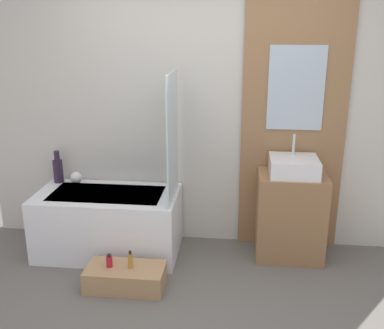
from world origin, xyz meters
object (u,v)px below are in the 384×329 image
bottle_soap_primary (109,261)px  bottle_soap_secondary (130,260)px  sink (294,166)px  wooden_step_bench (126,277)px  vase_tall_dark (58,169)px  bathtub (109,222)px  vase_round_light (76,177)px

bottle_soap_primary → bottle_soap_secondary: bottle_soap_secondary is taller
sink → bottle_soap_secondary: bearing=-152.6°
wooden_step_bench → vase_tall_dark: 1.32m
bathtub → vase_tall_dark: 0.72m
vase_round_light → bottle_soap_secondary: 1.14m
wooden_step_bench → bottle_soap_primary: 0.19m
bottle_soap_primary → bottle_soap_secondary: 0.17m
vase_tall_dark → bottle_soap_secondary: 1.29m
vase_round_light → bottle_soap_primary: size_ratio=1.00×
wooden_step_bench → sink: (1.35, 0.68, 0.77)m
sink → vase_tall_dark: 2.20m
sink → bottle_soap_primary: size_ratio=3.73×
wooden_step_bench → vase_round_light: size_ratio=5.71×
bottle_soap_secondary → vase_tall_dark: bearing=137.2°
bottle_soap_secondary → sink: bearing=27.4°
vase_tall_dark → bottle_soap_primary: vase_tall_dark is taller
vase_tall_dark → bottle_soap_primary: (0.71, -0.82, -0.48)m
wooden_step_bench → sink: bearing=26.6°
wooden_step_bench → vase_round_light: vase_round_light is taller
sink → bottle_soap_secondary: 1.59m
wooden_step_bench → bottle_soap_secondary: 0.16m
vase_round_light → bathtub: bearing=-32.6°
vase_tall_dark → sink: bearing=-3.7°
bathtub → wooden_step_bench: 0.68m
vase_round_light → bottle_soap_secondary: (0.71, -0.81, -0.39)m
bottle_soap_primary → bathtub: bearing=106.4°
sink → vase_round_light: size_ratio=3.75×
wooden_step_bench → vase_tall_dark: vase_tall_dark is taller
bathtub → bottle_soap_primary: bearing=-73.6°
bottle_soap_secondary → bottle_soap_primary: bearing=180.0°
vase_tall_dark → bottle_soap_secondary: (0.88, -0.82, -0.46)m
sink → vase_round_light: (-2.01, 0.13, -0.22)m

